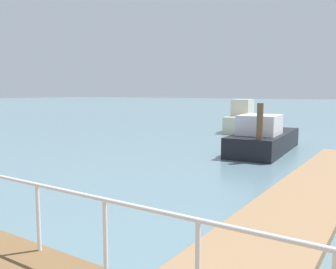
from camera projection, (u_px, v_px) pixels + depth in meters
floating_dock at (313, 190)px, 10.18m from camera, size 15.10×2.00×0.18m
boardwalk_railing at (69, 207)px, 5.11m from camera, size 0.06×29.44×1.08m
dock_piling_1 at (260, 133)px, 14.59m from camera, size 0.26×0.26×2.42m
moored_boat_0 at (264, 139)px, 17.15m from camera, size 6.27×2.53×1.83m
moored_boat_2 at (244, 120)px, 26.44m from camera, size 5.71×2.22×2.35m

